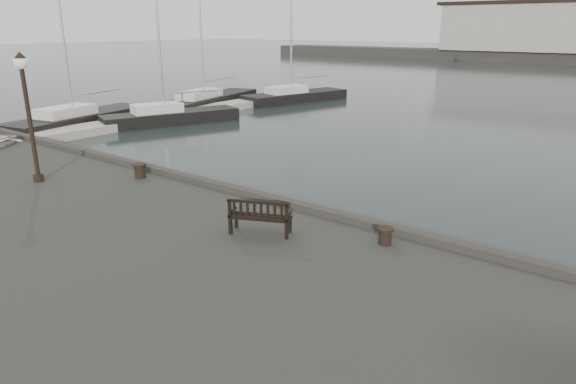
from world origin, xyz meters
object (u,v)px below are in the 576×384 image
object	(u,v)px
yacht_a	(81,122)
yacht_c	(171,120)
bench	(260,223)
bollard_right	(385,236)
lamp_post	(27,100)
bollard_left	(140,171)
yacht_d	(296,99)
yacht_b	(208,103)

from	to	relation	value
yacht_a	yacht_c	bearing A→B (deg)	34.44
bench	bollard_right	xyz separation A→B (m)	(2.58, 1.23, -0.08)
bench	yacht_a	distance (m)	25.60
bollard_right	lamp_post	distance (m)	11.31
bollard_left	yacht_d	xyz separation A→B (m)	(-13.39, 26.15, -1.55)
bollard_right	yacht_c	distance (m)	25.57
bollard_left	yacht_a	distance (m)	19.57
yacht_a	yacht_b	distance (m)	11.33
bench	lamp_post	xyz separation A→B (m)	(-8.26, -0.99, 2.25)
bollard_right	yacht_d	world-z (taller)	yacht_d
bench	bollard_right	world-z (taller)	bench
lamp_post	yacht_d	size ratio (longest dim) A/B	0.32
bollard_right	lamp_post	size ratio (longest dim) A/B	0.10
yacht_a	yacht_d	world-z (taller)	yacht_a
lamp_post	yacht_b	xyz separation A→B (m)	(-15.29, 21.93, -3.83)
yacht_b	yacht_c	size ratio (longest dim) A/B	1.29
bench	yacht_c	world-z (taller)	yacht_c
yacht_d	lamp_post	bearing A→B (deg)	-54.77
yacht_b	bollard_right	bearing A→B (deg)	-51.00
lamp_post	yacht_c	distance (m)	19.04
yacht_b	bench	bearing A→B (deg)	-55.61
bollard_left	lamp_post	xyz separation A→B (m)	(-2.18, -2.19, 2.29)
yacht_c	lamp_post	bearing A→B (deg)	-31.90
lamp_post	yacht_a	bearing A→B (deg)	145.50
bollard_right	lamp_post	xyz separation A→B (m)	(-10.84, -2.22, 2.33)
yacht_a	lamp_post	bearing A→B (deg)	-46.06
bench	yacht_b	size ratio (longest dim) A/B	0.10
bollard_right	yacht_c	size ratio (longest dim) A/B	0.03
lamp_post	bollard_right	bearing A→B (deg)	11.55
yacht_b	yacht_d	bearing A→B (deg)	43.48
yacht_a	yacht_d	xyz separation A→B (m)	(4.21, 17.74, -0.01)
bollard_left	yacht_a	xyz separation A→B (m)	(-17.60, 8.41, -1.55)
bollard_right	yacht_b	distance (m)	32.77
bollard_left	yacht_b	bearing A→B (deg)	131.53
bollard_right	bollard_left	bearing A→B (deg)	-179.81
yacht_b	bollard_left	bearing A→B (deg)	-62.46
bollard_right	yacht_b	world-z (taller)	yacht_b
lamp_post	yacht_d	xyz separation A→B (m)	(-11.21, 28.34, -3.84)
yacht_b	yacht_a	bearing A→B (deg)	-104.59
lamp_post	yacht_b	world-z (taller)	yacht_b
bollard_right	yacht_c	xyz separation A→B (m)	(-22.23, 12.55, -1.50)
bollard_right	yacht_a	bearing A→B (deg)	162.30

